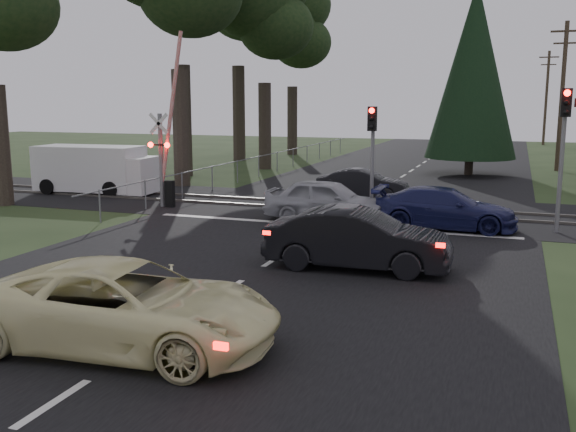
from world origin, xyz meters
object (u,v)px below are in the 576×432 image
at_px(traffic_signal_center, 372,142).
at_px(utility_pole_far, 546,96).
at_px(cream_coupe, 126,306).
at_px(dark_car_far, 363,184).
at_px(crossing_signal, 166,157).
at_px(dark_hatchback, 358,239).
at_px(utility_pole_mid, 562,94).
at_px(traffic_signal_right, 566,132).
at_px(silver_car, 327,201).
at_px(white_van, 98,170).
at_px(blue_sedan, 445,208).

relative_size(traffic_signal_center, utility_pole_far, 0.46).
height_order(utility_pole_far, cream_coupe, utility_pole_far).
xyz_separation_m(utility_pole_far, dark_car_far, (-8.70, -40.39, -4.07)).
xyz_separation_m(crossing_signal, dark_car_far, (7.07, 4.83, -1.40)).
height_order(traffic_signal_center, dark_hatchback, traffic_signal_center).
height_order(utility_pole_mid, dark_hatchback, utility_pole_mid).
relative_size(traffic_signal_right, silver_car, 1.04).
xyz_separation_m(traffic_signal_right, cream_coupe, (-7.75, -13.27, -2.55)).
height_order(crossing_signal, utility_pole_mid, utility_pole_mid).
distance_m(utility_pole_mid, dark_hatchback, 28.12).
relative_size(crossing_signal, white_van, 1.20).
bearing_deg(cream_coupe, dark_hatchback, -25.77).
relative_size(dark_car_far, white_van, 0.69).
height_order(traffic_signal_center, utility_pole_far, utility_pole_far).
height_order(crossing_signal, cream_coupe, crossing_signal).
bearing_deg(crossing_signal, utility_pole_mid, 52.03).
bearing_deg(cream_coupe, crossing_signal, 22.96).
distance_m(traffic_signal_right, white_van, 20.19).
xyz_separation_m(utility_pole_mid, dark_hatchback, (-6.12, -27.16, -3.94)).
xyz_separation_m(crossing_signal, utility_pole_mid, (15.77, 20.21, 2.67)).
bearing_deg(dark_car_far, blue_sedan, -145.82).
height_order(blue_sedan, white_van, white_van).
distance_m(utility_pole_far, white_van, 47.74).
distance_m(utility_pole_mid, blue_sedan, 21.81).
xyz_separation_m(traffic_signal_right, dark_hatchback, (-5.17, -6.63, -2.53)).
xyz_separation_m(cream_coupe, silver_car, (0.00, 12.71, 0.01)).
relative_size(silver_car, dark_car_far, 1.13).
bearing_deg(dark_hatchback, white_van, 55.53).
relative_size(crossing_signal, utility_pole_far, 0.77).
bearing_deg(cream_coupe, white_van, 32.63).
xyz_separation_m(traffic_signal_right, dark_car_far, (-7.75, 5.14, -2.65)).
bearing_deg(dark_hatchback, dark_car_far, 10.35).
xyz_separation_m(blue_sedan, dark_car_far, (-4.11, 5.56, -0.04)).
distance_m(traffic_signal_right, silver_car, 8.17).
bearing_deg(white_van, blue_sedan, -14.57).
bearing_deg(blue_sedan, utility_pole_far, -5.57).
distance_m(blue_sedan, white_van, 16.55).
height_order(utility_pole_mid, blue_sedan, utility_pole_mid).
height_order(utility_pole_far, dark_hatchback, utility_pole_far).
bearing_deg(crossing_signal, utility_pole_far, 70.77).
bearing_deg(utility_pole_far, cream_coupe, -98.42).
distance_m(utility_pole_mid, white_van, 27.64).
bearing_deg(dark_car_far, cream_coupe, 177.69).
distance_m(crossing_signal, silver_car, 7.24).
height_order(cream_coupe, white_van, white_van).
bearing_deg(dark_car_far, white_van, 98.94).
distance_m(traffic_signal_center, utility_pole_far, 44.99).
distance_m(traffic_signal_right, cream_coupe, 15.58).
xyz_separation_m(blue_sedan, white_van, (-16.25, 3.14, 0.43)).
xyz_separation_m(silver_car, dark_car_far, (0.00, 5.70, -0.11)).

